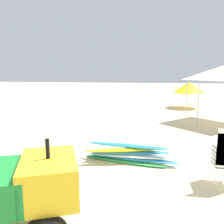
# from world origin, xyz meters

# --- Properties ---
(surfboard_pile) EXTENTS (2.64, 0.82, 0.48)m
(surfboard_pile) POSITION_xyz_m (0.33, 2.80, 0.23)
(surfboard_pile) COLOR green
(surfboard_pile) RESTS_ON ground
(popup_canopy) EXTENTS (2.75, 2.75, 2.67)m
(popup_canopy) POSITION_xyz_m (4.33, 8.31, 2.33)
(popup_canopy) COLOR #B2B2B7
(popup_canopy) RESTS_ON ground
(beach_umbrella_left) EXTENTS (1.96, 1.96, 1.68)m
(beach_umbrella_left) POSITION_xyz_m (3.60, 12.49, 1.34)
(beach_umbrella_left) COLOR beige
(beach_umbrella_left) RESTS_ON ground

